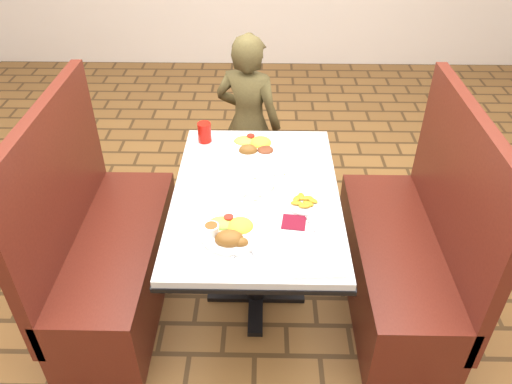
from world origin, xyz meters
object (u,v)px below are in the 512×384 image
at_px(booth_bench_right, 406,257).
at_px(plantain_plate, 304,202).
at_px(far_dinner_plate, 254,144).
at_px(booth_bench_left, 107,253).
at_px(dining_table, 256,208).
at_px(diner_person, 249,124).
at_px(near_dinner_plate, 231,230).
at_px(red_tumbler, 204,132).

xyz_separation_m(booth_bench_right, plantain_plate, (-0.57, -0.09, 0.43)).
relative_size(booth_bench_right, far_dinner_plate, 4.04).
distance_m(booth_bench_left, booth_bench_right, 1.60).
xyz_separation_m(dining_table, diner_person, (-0.07, 0.95, -0.05)).
bearing_deg(booth_bench_left, diner_person, 52.44).
xyz_separation_m(dining_table, far_dinner_plate, (-0.02, 0.40, 0.12)).
height_order(far_dinner_plate, plantain_plate, far_dinner_plate).
height_order(near_dinner_plate, red_tumbler, red_tumbler).
height_order(far_dinner_plate, red_tumbler, red_tumbler).
relative_size(booth_bench_left, red_tumbler, 10.71).
xyz_separation_m(near_dinner_plate, plantain_plate, (0.33, 0.22, -0.02)).
relative_size(booth_bench_right, plantain_plate, 6.71).
xyz_separation_m(booth_bench_right, red_tumbler, (-1.09, 0.48, 0.48)).
xyz_separation_m(booth_bench_left, booth_bench_right, (1.60, 0.00, 0.00)).
bearing_deg(booth_bench_left, near_dinner_plate, -24.45).
height_order(dining_table, near_dinner_plate, near_dinner_plate).
relative_size(plantain_plate, red_tumbler, 1.60).
relative_size(booth_bench_right, diner_person, 0.99).
relative_size(near_dinner_plate, red_tumbler, 2.53).
height_order(booth_bench_right, near_dinner_plate, booth_bench_right).
height_order(dining_table, red_tumbler, red_tumbler).
height_order(dining_table, booth_bench_right, booth_bench_right).
relative_size(near_dinner_plate, plantain_plate, 1.59).
relative_size(booth_bench_left, diner_person, 0.99).
distance_m(booth_bench_left, red_tumbler, 0.84).
bearing_deg(dining_table, red_tumbler, 121.71).
bearing_deg(booth_bench_left, plantain_plate, -5.20).
height_order(dining_table, far_dinner_plate, far_dinner_plate).
bearing_deg(booth_bench_left, dining_table, 0.00).
relative_size(booth_bench_right, red_tumbler, 10.71).
bearing_deg(far_dinner_plate, diner_person, 95.31).
xyz_separation_m(diner_person, plantain_plate, (0.29, -1.04, 0.16)).
distance_m(far_dinner_plate, red_tumbler, 0.29).
bearing_deg(dining_table, booth_bench_left, 180.00).
xyz_separation_m(booth_bench_left, diner_person, (0.73, 0.95, 0.27)).
bearing_deg(plantain_plate, near_dinner_plate, -145.72).
bearing_deg(far_dinner_plate, red_tumbler, 165.17).
bearing_deg(far_dinner_plate, plantain_plate, -64.01).
bearing_deg(red_tumbler, dining_table, -58.29).
height_order(booth_bench_left, booth_bench_right, same).
height_order(dining_table, booth_bench_left, booth_bench_left).
distance_m(booth_bench_left, far_dinner_plate, 0.99).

